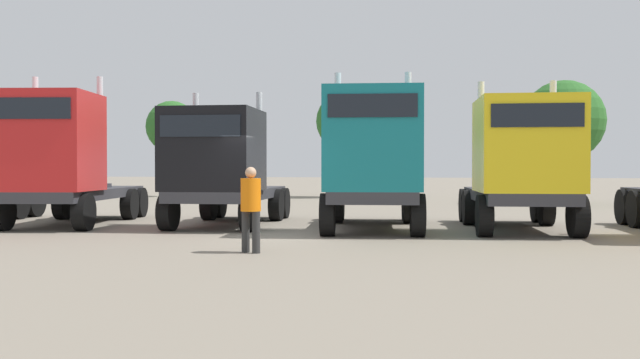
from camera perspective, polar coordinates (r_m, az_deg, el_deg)
ground at (r=17.07m, az=-4.52°, el=-4.68°), size 200.00×200.00×0.00m
semi_truck_red at (r=20.81m, az=-20.73°, el=1.54°), size 3.62×6.72×4.33m
semi_truck_black at (r=19.59m, az=-8.23°, el=1.10°), size 3.00×6.28×3.87m
semi_truck_teal at (r=18.08m, az=4.37°, el=1.70°), size 3.31×6.66×4.26m
semi_truck_yellow at (r=18.52m, az=16.39°, el=1.37°), size 3.07×6.08×4.02m
visitor_in_hivis at (r=13.70m, az=-5.74°, el=-1.96°), size 0.53×0.53×1.70m
oak_far_left at (r=40.67m, az=-12.15°, el=4.24°), size 2.96×2.96×5.52m
oak_far_centre at (r=38.81m, az=2.15°, el=4.78°), size 3.34×3.34×5.95m
oak_far_right at (r=33.54m, az=19.48°, el=4.57°), size 3.72×3.72×5.69m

